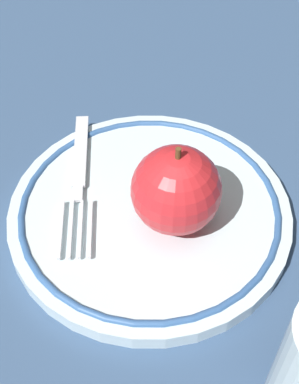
# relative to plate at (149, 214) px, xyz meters

# --- Properties ---
(ground_plane) EXTENTS (2.00, 2.00, 0.00)m
(ground_plane) POSITION_rel_plate_xyz_m (0.01, -0.00, -0.01)
(ground_plane) COLOR #344D6F
(plate) EXTENTS (0.24, 0.24, 0.02)m
(plate) POSITION_rel_plate_xyz_m (0.00, 0.00, 0.00)
(plate) COLOR silver
(plate) RESTS_ON ground_plane
(apple_red_whole) EXTENTS (0.07, 0.07, 0.08)m
(apple_red_whole) POSITION_rel_plate_xyz_m (-0.02, 0.01, 0.04)
(apple_red_whole) COLOR red
(apple_red_whole) RESTS_ON plate
(fork) EXTENTS (0.04, 0.17, 0.00)m
(fork) POSITION_rel_plate_xyz_m (0.07, -0.03, 0.01)
(fork) COLOR silver
(fork) RESTS_ON plate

